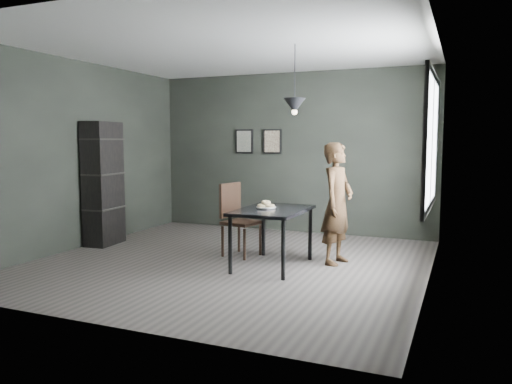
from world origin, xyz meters
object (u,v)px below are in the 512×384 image
at_px(woman, 337,203).
at_px(pendant_lamp, 295,105).
at_px(cafe_table, 273,215).
at_px(wood_chair, 236,214).
at_px(shelf_unit, 103,184).
at_px(white_plate, 266,208).

distance_m(woman, pendant_lamp, 1.40).
relative_size(cafe_table, woman, 0.75).
relative_size(cafe_table, wood_chair, 1.18).
distance_m(cafe_table, pendant_lamp, 1.41).
distance_m(cafe_table, wood_chair, 0.82).
height_order(wood_chair, pendant_lamp, pendant_lamp).
bearing_deg(cafe_table, pendant_lamp, 21.80).
bearing_deg(pendant_lamp, shelf_unit, 176.60).
distance_m(wood_chair, pendant_lamp, 1.78).
relative_size(woman, shelf_unit, 0.84).
relative_size(white_plate, pendant_lamp, 0.27).
bearing_deg(cafe_table, shelf_unit, 174.36).
height_order(woman, shelf_unit, shelf_unit).
distance_m(wood_chair, shelf_unit, 2.25).
bearing_deg(white_plate, wood_chair, 146.28).
height_order(white_plate, pendant_lamp, pendant_lamp).
height_order(cafe_table, pendant_lamp, pendant_lamp).
xyz_separation_m(cafe_table, pendant_lamp, (0.25, 0.10, 1.38)).
height_order(woman, pendant_lamp, pendant_lamp).
bearing_deg(woman, shelf_unit, 104.19).
xyz_separation_m(white_plate, wood_chair, (-0.61, 0.41, -0.18)).
bearing_deg(white_plate, woman, 30.97).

